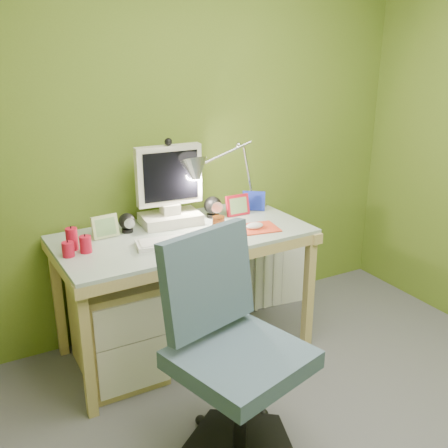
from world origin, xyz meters
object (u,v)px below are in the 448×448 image
task_chair (241,355)px  desk_lamp (237,161)px  radiator (273,273)px  desk (185,293)px  monitor (169,180)px

task_chair → desk_lamp: bearing=45.3°
desk_lamp → radiator: size_ratio=1.50×
desk → task_chair: 0.91m
monitor → desk_lamp: bearing=4.1°
desk → monitor: monitor is taller
radiator → desk: bearing=-154.0°
monitor → task_chair: monitor is taller
task_chair → radiator: bearing=35.2°
monitor → task_chair: (-0.15, -1.07, -0.49)m
desk_lamp → monitor: bearing=166.6°
radiator → task_chair: bearing=-122.0°
desk → radiator: 0.86m
desk_lamp → radiator: (0.35, 0.09, -0.86)m
monitor → radiator: size_ratio=1.23×
desk_lamp → radiator: desk_lamp is taller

